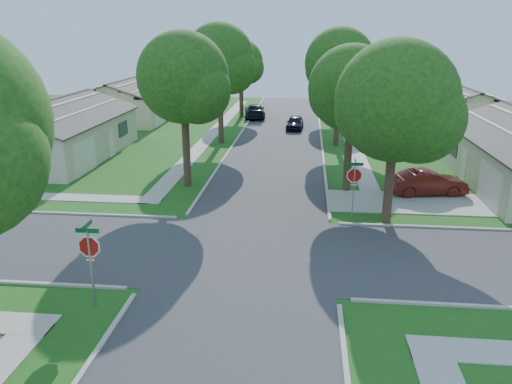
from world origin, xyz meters
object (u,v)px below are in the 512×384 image
Objects in this scene: car_driveway at (428,183)px; car_curb_east at (295,123)px; tree_w_far at (241,64)px; house_ne_far at (454,113)px; car_curb_west at (255,111)px; tree_e_mid at (340,66)px; house_nw_near at (54,137)px; tree_ne_corner at (397,107)px; house_nw_far at (132,104)px; tree_w_near at (184,82)px; tree_e_near at (353,93)px; tree_e_far at (333,60)px; stop_sign_sw at (89,250)px; tree_w_mid at (220,62)px; stop_sign_ne at (354,178)px.

car_curb_east is (-8.00, 18.77, -0.07)m from car_driveway.
tree_w_far is 0.59× the size of house_ne_far.
car_curb_west is at bearing 166.89° from house_ne_far.
tree_e_mid reaches higher than house_nw_near.
car_curb_west is at bearing 55.29° from house_nw_near.
house_nw_far is (-22.35, 27.79, -4.08)m from tree_ne_corner.
car_curb_east is (5.84, 18.46, -5.48)m from tree_w_near.
tree_w_near reaches higher than tree_e_near.
house_ne_far is at bearing 159.25° from car_curb_west.
stop_sign_sw is at bearing -103.73° from tree_e_far.
tree_w_mid is (0.06, 25.71, 4.46)m from stop_sign_sw.
tree_ne_corner is (1.61, -29.80, -0.39)m from tree_e_far.
car_curb_west is (-12.40, 24.77, 0.03)m from car_driveway.
tree_w_far reaches higher than stop_sign_ne.
tree_w_mid is (-9.40, 0.00, 0.24)m from tree_e_mid.
house_nw_far is at bearing 90.00° from house_nw_near.
stop_sign_sw is at bearing -135.00° from stop_sign_ne.
tree_w_mid is 13.80m from car_curb_west.
tree_w_far is 31.77m from tree_ne_corner.
stop_sign_ne is 19.31m from tree_w_mid.
tree_w_near is at bearing 89.77° from stop_sign_sw.
car_curb_east is 0.73× the size of car_curb_west.
stop_sign_sw is at bearing -97.05° from car_curb_east.
tree_w_near is at bearing 180.00° from tree_e_near.
car_driveway is (4.44, -12.31, -5.55)m from tree_e_mid.
car_curb_west reaches higher than car_driveway.
tree_e_near reaches higher than house_ne_far.
tree_w_mid is at bearing 128.05° from tree_e_near.
house_nw_far reaches higher than stop_sign_sw.
tree_ne_corner is at bearing 100.45° from car_curb_west.
stop_sign_ne is 0.33× the size of tree_w_near.
tree_e_near is 25.00m from tree_e_far.
tree_e_mid is 16.89m from tree_ne_corner.
stop_sign_ne is 29.57m from tree_e_far.
tree_e_mid is at bearing 9.93° from car_driveway.
tree_e_near is at bearing 55.41° from stop_sign_sw.
tree_w_mid reaches higher than tree_w_near.
tree_w_mid is 1.89× the size of car_curb_west.
car_driveway is (13.90, 13.40, -1.33)m from stop_sign_sw.
car_curb_east is at bearing 118.61° from car_curb_west.
stop_sign_ne is at bearing -90.20° from tree_e_mid.
tree_e_near is (0.05, 4.31, 3.61)m from stop_sign_ne.
tree_ne_corner is 1.71× the size of car_curb_west.
tree_w_far reaches higher than house_nw_far.
tree_w_near reaches higher than house_ne_far.
tree_ne_corner is 2.03× the size of car_driveway.
tree_e_mid is at bearing -54.10° from tree_w_far.
stop_sign_sw is at bearing -90.23° from tree_w_near.
stop_sign_ne is at bearing -52.84° from house_nw_far.
tree_w_near is at bearing -27.83° from house_nw_near.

